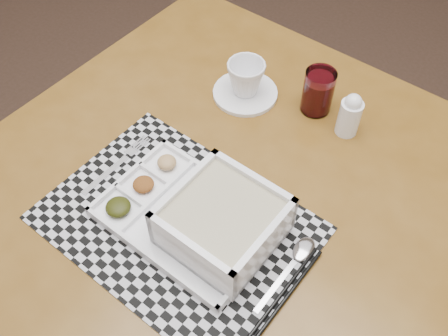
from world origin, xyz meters
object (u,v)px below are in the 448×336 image
at_px(juice_glass, 318,93).
at_px(creamer_bottle, 350,115).
at_px(dining_table, 227,204).
at_px(cup, 246,78).
at_px(serving_tray, 213,221).

bearing_deg(juice_glass, creamer_bottle, -16.97).
xyz_separation_m(dining_table, cup, (-0.10, 0.24, 0.13)).
height_order(dining_table, cup, cup).
bearing_deg(cup, dining_table, -70.12).
height_order(dining_table, juice_glass, juice_glass).
bearing_deg(juice_glass, serving_tray, -92.17).
relative_size(cup, juice_glass, 0.84).
bearing_deg(cup, creamer_bottle, 1.63).
distance_m(dining_table, juice_glass, 0.32).
distance_m(serving_tray, juice_glass, 0.40).
bearing_deg(serving_tray, dining_table, 110.33).
distance_m(serving_tray, creamer_bottle, 0.38).
distance_m(cup, creamer_bottle, 0.24).
xyz_separation_m(cup, juice_glass, (0.16, 0.05, -0.00)).
relative_size(serving_tray, creamer_bottle, 3.30).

